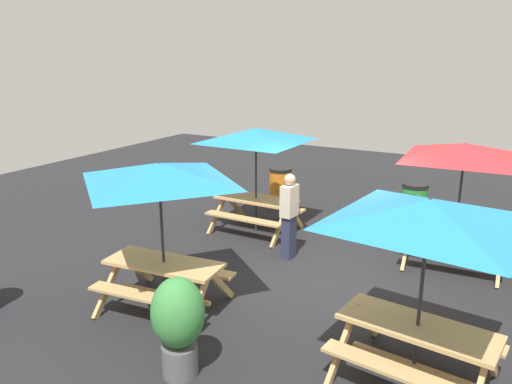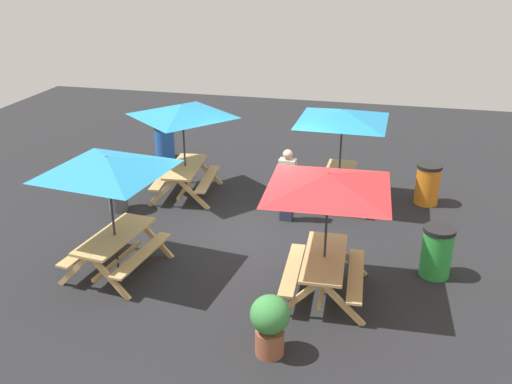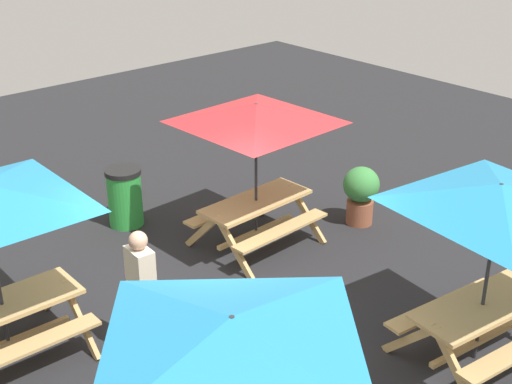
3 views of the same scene
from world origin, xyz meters
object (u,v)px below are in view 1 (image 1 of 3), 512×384
Objects in this scene: trash_bin_orange at (280,186)px; person_standing at (289,214)px; picnic_table_1 at (464,161)px; potted_plant_1 at (178,321)px; picnic_table_0 at (428,226)px; picnic_table_2 at (256,143)px; trash_bin_green at (414,204)px; picnic_table_3 at (160,184)px.

person_standing is (1.69, -3.09, 0.39)m from trash_bin_orange.
trash_bin_orange is (-4.52, 1.90, -1.49)m from picnic_table_1.
trash_bin_orange is at bearing 106.49° from potted_plant_1.
picnic_table_0 is 2.18× the size of potted_plant_1.
potted_plant_1 is at bearing -147.12° from picnic_table_0.
person_standing is at bearing 144.37° from picnic_table_0.
person_standing is at bearing -159.62° from picnic_table_1.
picnic_table_0 is 5.61m from picnic_table_2.
picnic_table_0 and picnic_table_1 have the same top height.
trash_bin_green is 3.37m from trash_bin_orange.
trash_bin_orange is (-0.42, 2.07, -1.49)m from picnic_table_2.
picnic_table_2 reaches higher than person_standing.
potted_plant_1 is (2.08, -7.01, 0.24)m from trash_bin_orange.
picnic_table_3 reaches higher than person_standing.
trash_bin_green is at bearing 36.74° from picnic_table_2.
picnic_table_3 is (-3.76, 0.01, 0.00)m from picnic_table_0.
picnic_table_0 is 0.99× the size of picnic_table_1.
picnic_table_1 is at bearing 40.92° from picnic_table_3.
picnic_table_2 is 2.20× the size of potted_plant_1.
picnic_table_0 is at bearing -128.76° from person_standing.
trash_bin_green is at bearing 60.93° from picnic_table_3.
trash_bin_green is 1.00× the size of trash_bin_orange.
picnic_table_2 is 5.36m from potted_plant_1.
picnic_table_2 is at bearing -144.46° from trash_bin_green.
person_standing is at bearing 67.01° from picnic_table_3.
picnic_table_3 is at bearing -113.40° from trash_bin_green.
picnic_table_2 is at bearing 91.08° from picnic_table_3.
picnic_table_2 is 2.89× the size of trash_bin_green.
potted_plant_1 is 0.77× the size of person_standing.
person_standing is (0.84, 2.68, -1.10)m from picnic_table_3.
picnic_table_2 is at bearing -78.59° from trash_bin_orange.
picnic_table_0 is at bearing -40.29° from picnic_table_2.
person_standing reaches higher than potted_plant_1.
picnic_table_3 is 2.15m from potted_plant_1.
trash_bin_green is (-1.24, 5.82, -1.49)m from picnic_table_0.
picnic_table_3 is (-3.66, -3.87, 0.00)m from picnic_table_1.
picnic_table_0 is 2.86× the size of trash_bin_green.
trash_bin_green is 0.59× the size of person_standing.
picnic_table_1 is 4.10m from picnic_table_2.
picnic_table_3 is (0.44, -3.70, 0.00)m from picnic_table_2.
picnic_table_1 reaches higher than potted_plant_1.
picnic_table_1 is at bearing -63.31° from person_standing.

